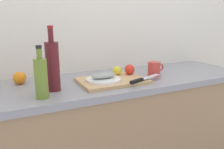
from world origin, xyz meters
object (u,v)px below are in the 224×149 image
object	(u,v)px
lemon_0	(117,71)
coffee_mug_0	(154,69)
fish_fillet	(103,76)
olive_oil_bottle	(41,77)
wine_bottle	(53,65)
white_plate	(103,80)
chef_knife	(142,79)
cutting_board	(112,81)

from	to	relation	value
lemon_0	coffee_mug_0	world-z (taller)	coffee_mug_0
fish_fillet	olive_oil_bottle	bearing A→B (deg)	-164.56
olive_oil_bottle	wine_bottle	size ratio (longest dim) A/B	0.74
fish_fillet	olive_oil_bottle	xyz separation A→B (m)	(-0.38, -0.11, 0.05)
fish_fillet	lemon_0	xyz separation A→B (m)	(0.15, 0.10, -0.00)
fish_fillet	coffee_mug_0	size ratio (longest dim) A/B	1.26
white_plate	wine_bottle	bearing A→B (deg)	-179.52
wine_bottle	white_plate	bearing A→B (deg)	0.48
white_plate	lemon_0	world-z (taller)	lemon_0
coffee_mug_0	chef_knife	bearing A→B (deg)	-144.66
chef_knife	lemon_0	world-z (taller)	lemon_0
fish_fillet	coffee_mug_0	bearing A→B (deg)	4.88
fish_fillet	wine_bottle	xyz separation A→B (m)	(-0.30, -0.00, 0.09)
cutting_board	white_plate	xyz separation A→B (m)	(-0.06, -0.01, 0.02)
chef_knife	fish_fillet	bearing A→B (deg)	133.69
coffee_mug_0	wine_bottle	bearing A→B (deg)	-176.98
white_plate	olive_oil_bottle	bearing A→B (deg)	-164.56
white_plate	fish_fillet	bearing A→B (deg)	0.00
cutting_board	chef_knife	world-z (taller)	chef_knife
olive_oil_bottle	coffee_mug_0	size ratio (longest dim) A/B	2.07
chef_knife	olive_oil_bottle	size ratio (longest dim) A/B	1.06
chef_knife	coffee_mug_0	bearing A→B (deg)	14.60
white_plate	lemon_0	size ratio (longest dim) A/B	3.53
cutting_board	lemon_0	bearing A→B (deg)	47.63
white_plate	wine_bottle	xyz separation A→B (m)	(-0.30, -0.00, 0.12)
white_plate	coffee_mug_0	bearing A→B (deg)	4.88
chef_knife	coffee_mug_0	world-z (taller)	coffee_mug_0
lemon_0	wine_bottle	world-z (taller)	wine_bottle
chef_knife	wine_bottle	world-z (taller)	wine_bottle
wine_bottle	cutting_board	bearing A→B (deg)	2.41
cutting_board	olive_oil_bottle	xyz separation A→B (m)	(-0.45, -0.12, 0.10)
white_plate	fish_fillet	xyz separation A→B (m)	(0.00, 0.00, 0.03)
olive_oil_bottle	chef_knife	bearing A→B (deg)	0.18
cutting_board	wine_bottle	bearing A→B (deg)	-177.59
cutting_board	olive_oil_bottle	size ratio (longest dim) A/B	1.59
coffee_mug_0	cutting_board	bearing A→B (deg)	-176.34
white_plate	chef_knife	xyz separation A→B (m)	(0.22, -0.10, 0.00)
olive_oil_bottle	coffee_mug_0	xyz separation A→B (m)	(0.79, 0.14, -0.06)
fish_fillet	olive_oil_bottle	world-z (taller)	olive_oil_bottle
fish_fillet	white_plate	bearing A→B (deg)	0.00
cutting_board	wine_bottle	distance (m)	0.39
white_plate	wine_bottle	distance (m)	0.32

